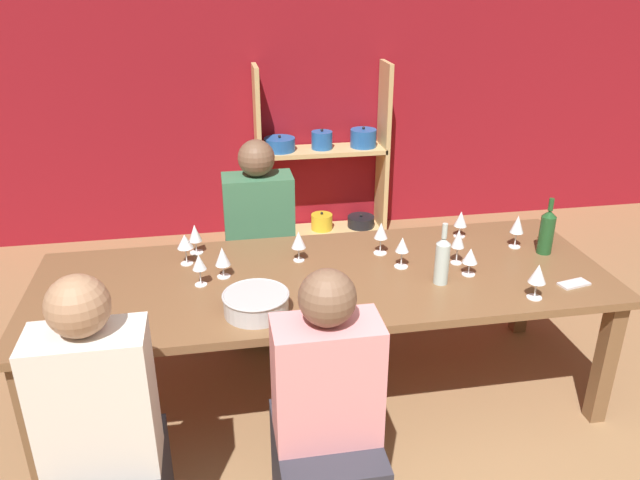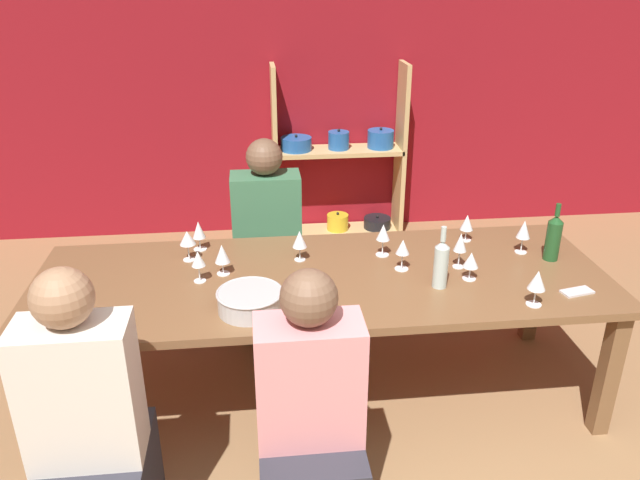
% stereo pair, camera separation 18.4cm
% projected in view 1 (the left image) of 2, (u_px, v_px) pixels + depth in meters
% --- Properties ---
extents(wall_back_red, '(8.80, 0.06, 2.70)m').
position_uv_depth(wall_back_red, '(285.00, 70.00, 4.97)').
color(wall_back_red, maroon).
rests_on(wall_back_red, ground_plane).
extents(shelf_unit, '(1.07, 0.30, 1.42)m').
position_uv_depth(shelf_unit, '(324.00, 170.00, 5.15)').
color(shelf_unit, tan).
rests_on(shelf_unit, ground_plane).
extents(dining_table, '(2.83, 1.02, 0.72)m').
position_uv_depth(dining_table, '(323.00, 288.00, 3.11)').
color(dining_table, brown).
rests_on(dining_table, ground_plane).
extents(mixing_bowl, '(0.30, 0.30, 0.10)m').
position_uv_depth(mixing_bowl, '(256.00, 302.00, 2.74)').
color(mixing_bowl, '#B7BABC').
rests_on(mixing_bowl, dining_table).
extents(wine_bottle_green, '(0.07, 0.07, 0.31)m').
position_uv_depth(wine_bottle_green, '(442.00, 259.00, 2.96)').
color(wine_bottle_green, '#B2C6C1').
rests_on(wine_bottle_green, dining_table).
extents(wine_bottle_dark, '(0.08, 0.08, 0.31)m').
position_uv_depth(wine_bottle_dark, '(547.00, 231.00, 3.27)').
color(wine_bottle_dark, '#1E4C23').
rests_on(wine_bottle_dark, dining_table).
extents(wine_glass_white_a, '(0.07, 0.07, 0.16)m').
position_uv_depth(wine_glass_white_a, '(199.00, 263.00, 2.95)').
color(wine_glass_white_a, white).
rests_on(wine_glass_white_a, dining_table).
extents(wine_glass_red_a, '(0.07, 0.07, 0.18)m').
position_uv_depth(wine_glass_red_a, '(381.00, 232.00, 3.27)').
color(wine_glass_red_a, white).
rests_on(wine_glass_red_a, dining_table).
extents(wine_glass_red_b, '(0.07, 0.07, 0.18)m').
position_uv_depth(wine_glass_red_b, '(517.00, 225.00, 3.34)').
color(wine_glass_red_b, white).
rests_on(wine_glass_red_b, dining_table).
extents(wine_glass_empty_a, '(0.07, 0.07, 0.15)m').
position_uv_depth(wine_glass_empty_a, '(461.00, 219.00, 3.48)').
color(wine_glass_empty_a, white).
rests_on(wine_glass_empty_a, dining_table).
extents(wine_glass_empty_b, '(0.08, 0.08, 0.17)m').
position_uv_depth(wine_glass_empty_b, '(538.00, 274.00, 2.83)').
color(wine_glass_empty_b, white).
rests_on(wine_glass_empty_b, dining_table).
extents(wine_glass_red_c, '(0.07, 0.07, 0.16)m').
position_uv_depth(wine_glass_red_c, '(195.00, 234.00, 3.28)').
color(wine_glass_red_c, white).
rests_on(wine_glass_red_c, dining_table).
extents(wine_glass_white_b, '(0.07, 0.07, 0.16)m').
position_uv_depth(wine_glass_white_b, '(299.00, 240.00, 3.19)').
color(wine_glass_white_b, white).
rests_on(wine_glass_white_b, dining_table).
extents(wine_glass_empty_c, '(0.08, 0.08, 0.16)m').
position_uv_depth(wine_glass_empty_c, '(222.00, 257.00, 3.03)').
color(wine_glass_empty_c, white).
rests_on(wine_glass_empty_c, dining_table).
extents(wine_glass_red_d, '(0.08, 0.08, 0.16)m').
position_uv_depth(wine_glass_red_d, '(185.00, 242.00, 3.15)').
color(wine_glass_red_d, white).
rests_on(wine_glass_red_d, dining_table).
extents(wine_glass_empty_d, '(0.08, 0.08, 0.14)m').
position_uv_depth(wine_glass_empty_d, '(470.00, 256.00, 3.05)').
color(wine_glass_empty_d, white).
rests_on(wine_glass_empty_d, dining_table).
extents(wine_glass_red_e, '(0.07, 0.07, 0.16)m').
position_uv_depth(wine_glass_red_e, '(402.00, 246.00, 3.12)').
color(wine_glass_red_e, white).
rests_on(wine_glass_red_e, dining_table).
extents(wine_glass_empty_e, '(0.07, 0.07, 0.19)m').
position_uv_depth(wine_glass_empty_e, '(458.00, 239.00, 3.15)').
color(wine_glass_empty_e, white).
rests_on(wine_glass_empty_e, dining_table).
extents(cell_phone, '(0.16, 0.10, 0.01)m').
position_uv_depth(cell_phone, '(574.00, 284.00, 2.99)').
color(cell_phone, silver).
rests_on(cell_phone, dining_table).
extents(person_near_a, '(0.40, 0.50, 1.24)m').
position_uv_depth(person_near_a, '(107.00, 468.00, 2.27)').
color(person_near_a, '#2D2D38').
rests_on(person_near_a, ground_plane).
extents(person_far_a, '(0.42, 0.52, 1.20)m').
position_uv_depth(person_far_a, '(261.00, 259.00, 3.90)').
color(person_far_a, '#2D2D38').
rests_on(person_far_a, ground_plane).
extents(person_near_b, '(0.39, 0.49, 1.20)m').
position_uv_depth(person_near_b, '(327.00, 446.00, 2.39)').
color(person_near_b, '#2D2D38').
rests_on(person_near_b, ground_plane).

